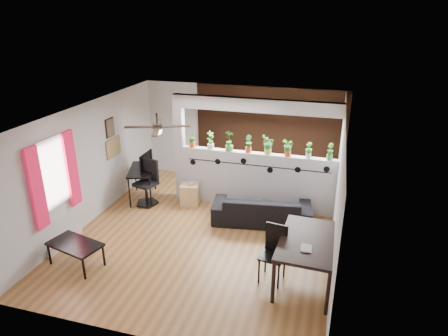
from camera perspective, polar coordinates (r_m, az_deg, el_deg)
room_shell at (r=7.98m, az=-2.93°, el=-1.15°), size 6.30×7.10×2.90m
partition_wall at (r=9.37m, az=4.73°, el=-1.75°), size 3.60×0.18×1.35m
ceiling_header at (r=8.82m, az=5.09°, el=8.89°), size 3.60×0.18×0.30m
pier_column at (r=9.66m, az=-6.33°, el=2.90°), size 0.22×0.20×2.60m
brick_panel at (r=10.51m, az=6.44°, el=4.46°), size 3.90×0.05×2.60m
vine_decal at (r=9.13m, az=4.69°, el=0.35°), size 3.31×0.01×0.30m
window_assembly at (r=8.12m, az=-23.16°, el=-0.94°), size 0.09×1.30×1.55m
baseboard_heater at (r=8.72m, az=-21.70°, el=-9.59°), size 0.08×1.00×0.18m
corkboard at (r=9.82m, az=-15.51°, el=2.84°), size 0.03×0.60×0.45m
framed_art at (r=9.64m, az=-15.97°, el=5.56°), size 0.03×0.34×0.44m
ceiling_fan at (r=7.67m, az=-9.50°, el=5.66°), size 1.19×1.19×0.43m
potted_plant_0 at (r=9.46m, az=-4.54°, el=4.25°), size 0.25×0.26×0.41m
potted_plant_1 at (r=9.32m, az=-1.93°, el=4.10°), size 0.28×0.28×0.43m
potted_plant_2 at (r=9.18m, az=0.76°, el=4.05°), size 0.29×0.25×0.49m
potted_plant_3 at (r=9.10m, az=3.51°, el=3.54°), size 0.26×0.26×0.40m
potted_plant_4 at (r=9.01m, az=6.32°, el=3.38°), size 0.20×0.24×0.43m
potted_plant_5 at (r=8.96m, az=9.16°, el=3.01°), size 0.25×0.26×0.40m
potted_plant_6 at (r=8.93m, az=12.02°, el=2.58°), size 0.22×0.21×0.36m
potted_plant_7 at (r=8.91m, az=14.91°, el=2.36°), size 0.21×0.23×0.38m
sofa at (r=8.87m, az=5.42°, el=-5.90°), size 2.15×1.10×0.60m
cube_shelf at (r=9.64m, az=-4.91°, el=-3.78°), size 0.49×0.45×0.52m
cup at (r=9.49m, az=-4.69°, el=-2.11°), size 0.16×0.16×0.11m
computer_desk at (r=9.94m, az=-11.69°, el=-0.52°), size 0.90×1.22×0.79m
monitor at (r=9.99m, az=-11.38°, el=0.74°), size 0.36×0.06×0.20m
office_chair at (r=9.72m, az=-10.84°, el=-2.44°), size 0.57×0.57×1.09m
dining_table at (r=6.94m, az=11.92°, el=-10.58°), size 1.00×1.56×0.83m
book at (r=6.64m, az=10.89°, el=-11.11°), size 0.18×0.24×0.02m
folding_chair at (r=7.02m, az=7.22°, el=-11.22°), size 0.47×0.47×1.02m
coffee_table at (r=7.86m, az=-20.52°, el=-10.35°), size 1.08×0.76×0.46m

